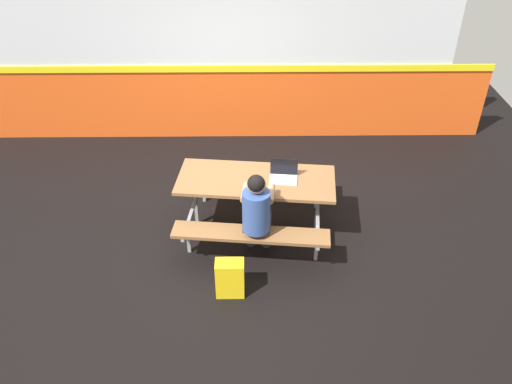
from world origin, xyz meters
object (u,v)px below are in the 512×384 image
student_nearer (257,210)px  laptop_silver (284,175)px  picnic_table_main (256,190)px  backpack_dark (230,278)px

student_nearer → laptop_silver: bearing=60.5°
picnic_table_main → student_nearer: student_nearer is taller
student_nearer → laptop_silver: 0.65m
picnic_table_main → laptop_silver: (0.32, 0.00, 0.21)m
picnic_table_main → backpack_dark: 1.19m
student_nearer → backpack_dark: 0.78m
student_nearer → backpack_dark: (-0.29, -0.54, -0.49)m
picnic_table_main → student_nearer: (0.00, -0.56, 0.13)m
picnic_table_main → backpack_dark: size_ratio=4.34×
student_nearer → picnic_table_main: bearing=90.3°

